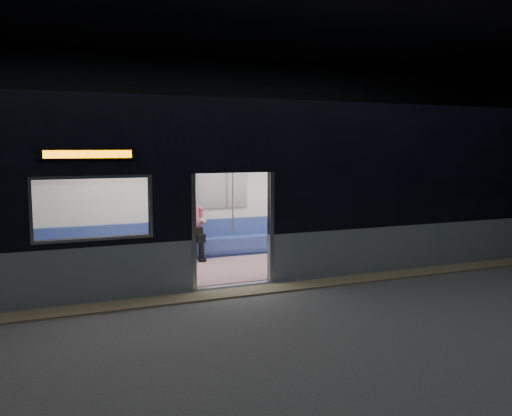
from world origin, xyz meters
TOP-DOWN VIEW (x-y plane):
  - station_floor at (0.00, 0.00)m, footprint 24.00×14.00m
  - station_envelope at (0.00, 0.00)m, footprint 24.00×14.00m
  - tactile_strip at (0.00, 0.55)m, footprint 22.80×0.50m
  - metro_car at (-0.00, 2.54)m, footprint 18.00×3.04m
  - passenger at (-0.07, 3.55)m, footprint 0.44×0.75m
  - handbag at (-0.06, 3.30)m, footprint 0.38×0.35m
  - transit_map at (0.78, 3.85)m, footprint 1.08×0.03m

SIDE VIEW (x-z plane):
  - station_floor at x=0.00m, z-range -0.01..0.00m
  - tactile_strip at x=0.00m, z-range 0.00..0.03m
  - handbag at x=-0.06m, z-range 0.62..0.77m
  - passenger at x=-0.07m, z-range 0.10..1.57m
  - transit_map at x=0.78m, z-range 1.15..1.85m
  - metro_car at x=0.00m, z-range 0.17..3.52m
  - station_envelope at x=0.00m, z-range 1.16..6.16m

